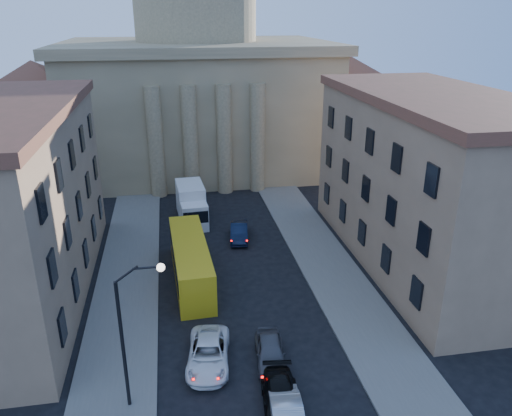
# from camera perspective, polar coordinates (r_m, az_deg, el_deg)

# --- Properties ---
(sidewalk_left) EXTENTS (5.00, 60.00, 0.15)m
(sidewalk_left) POSITION_cam_1_polar(r_m,az_deg,el_deg) (39.05, -14.85, -11.13)
(sidewalk_left) COLOR #615E59
(sidewalk_left) RESTS_ON ground
(sidewalk_right) EXTENTS (5.00, 60.00, 0.15)m
(sidewalk_right) POSITION_cam_1_polar(r_m,az_deg,el_deg) (40.88, 9.88, -9.09)
(sidewalk_right) COLOR #615E59
(sidewalk_right) RESTS_ON ground
(church) EXTENTS (68.02, 28.76, 36.60)m
(church) POSITION_cam_1_polar(r_m,az_deg,el_deg) (71.05, -6.61, 14.30)
(church) COLOR #7F6F4E
(church) RESTS_ON ground
(building_right) EXTENTS (11.60, 26.60, 14.70)m
(building_right) POSITION_cam_1_polar(r_m,az_deg,el_deg) (44.62, 19.13, 3.04)
(building_right) COLOR #9F7D5E
(building_right) RESTS_ON ground
(street_lamp) EXTENTS (2.62, 0.44, 8.83)m
(street_lamp) POSITION_cam_1_polar(r_m,az_deg,el_deg) (27.73, -14.10, -12.95)
(street_lamp) COLOR black
(street_lamp) RESTS_ON ground
(car_left_mid) EXTENTS (3.29, 5.83, 1.54)m
(car_left_mid) POSITION_cam_1_polar(r_m,az_deg,el_deg) (32.60, -5.46, -16.23)
(car_left_mid) COLOR white
(car_left_mid) RESTS_ON ground
(car_right_mid) EXTENTS (2.61, 5.22, 1.46)m
(car_right_mid) POSITION_cam_1_polar(r_m,az_deg,el_deg) (29.52, 2.86, -21.03)
(car_right_mid) COLOR black
(car_right_mid) RESTS_ON ground
(car_right_far) EXTENTS (2.30, 4.69, 1.54)m
(car_right_far) POSITION_cam_1_polar(r_m,az_deg,el_deg) (32.63, 1.64, -16.08)
(car_right_far) COLOR #4A494E
(car_right_far) RESTS_ON ground
(car_right_distant) EXTENTS (2.26, 4.87, 1.55)m
(car_right_distant) POSITION_cam_1_polar(r_m,az_deg,el_deg) (48.43, -1.95, -2.74)
(car_right_distant) COLOR black
(car_right_distant) RESTS_ON ground
(city_bus) EXTENTS (3.21, 11.86, 3.31)m
(city_bus) POSITION_cam_1_polar(r_m,az_deg,el_deg) (41.27, -7.48, -5.92)
(city_bus) COLOR gold
(city_bus) RESTS_ON ground
(box_truck) EXTENTS (3.10, 6.96, 3.73)m
(box_truck) POSITION_cam_1_polar(r_m,az_deg,el_deg) (52.81, -7.36, 0.38)
(box_truck) COLOR silver
(box_truck) RESTS_ON ground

